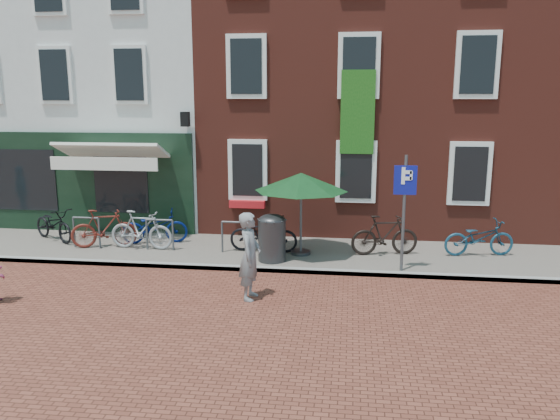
# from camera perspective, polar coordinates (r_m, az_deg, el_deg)

# --- Properties ---
(ground) EXTENTS (80.00, 80.00, 0.00)m
(ground) POSITION_cam_1_polar(r_m,az_deg,el_deg) (13.19, -7.80, -6.17)
(ground) COLOR brown
(sidewalk) EXTENTS (24.00, 3.00, 0.10)m
(sidewalk) POSITION_cam_1_polar(r_m,az_deg,el_deg) (14.36, -2.38, -4.36)
(sidewalk) COLOR slate
(sidewalk) RESTS_ON ground
(building_stucco) EXTENTS (8.00, 8.00, 9.00)m
(building_stucco) POSITION_cam_1_polar(r_m,az_deg,el_deg) (20.85, -16.67, 12.55)
(building_stucco) COLOR silver
(building_stucco) RESTS_ON ground
(building_brick_mid) EXTENTS (6.00, 8.00, 10.00)m
(building_brick_mid) POSITION_cam_1_polar(r_m,az_deg,el_deg) (19.17, 3.41, 14.62)
(building_brick_mid) COLOR maroon
(building_brick_mid) RESTS_ON ground
(building_brick_right) EXTENTS (6.00, 8.00, 10.00)m
(building_brick_right) POSITION_cam_1_polar(r_m,az_deg,el_deg) (19.68, 21.66, 13.76)
(building_brick_right) COLOR maroon
(building_brick_right) RESTS_ON ground
(litter_bin) EXTENTS (0.67, 0.67, 1.22)m
(litter_bin) POSITION_cam_1_polar(r_m,az_deg,el_deg) (13.29, -0.84, -2.63)
(litter_bin) COLOR #353537
(litter_bin) RESTS_ON sidewalk
(parking_sign) EXTENTS (0.50, 0.08, 2.66)m
(parking_sign) POSITION_cam_1_polar(r_m,az_deg,el_deg) (12.59, 12.76, 1.30)
(parking_sign) COLOR #4C4C4F
(parking_sign) RESTS_ON sidewalk
(parasol) EXTENTS (2.32, 2.32, 2.17)m
(parasol) POSITION_cam_1_polar(r_m,az_deg,el_deg) (13.60, 2.20, 3.27)
(parasol) COLOR #4C4C4F
(parasol) RESTS_ON sidewalk
(woman) EXTENTS (0.46, 0.67, 1.78)m
(woman) POSITION_cam_1_polar(r_m,az_deg,el_deg) (11.06, -3.13, -4.78)
(woman) COLOR gray
(woman) RESTS_ON ground
(bicycle_0) EXTENTS (1.81, 1.43, 0.92)m
(bicycle_0) POSITION_cam_1_polar(r_m,az_deg,el_deg) (16.42, -22.38, -1.37)
(bicycle_0) COLOR black
(bicycle_0) RESTS_ON sidewalk
(bicycle_1) EXTENTS (1.76, 1.00, 1.02)m
(bicycle_1) POSITION_cam_1_polar(r_m,az_deg,el_deg) (15.23, -17.76, -1.82)
(bicycle_1) COLOR maroon
(bicycle_1) RESTS_ON sidewalk
(bicycle_2) EXTENTS (1.85, 1.07, 0.92)m
(bicycle_2) POSITION_cam_1_polar(r_m,az_deg,el_deg) (15.29, -12.83, -1.68)
(bicycle_2) COLOR #051452
(bicycle_2) RESTS_ON sidewalk
(bicycle_3) EXTENTS (1.72, 0.58, 1.02)m
(bicycle_3) POSITION_cam_1_polar(r_m,az_deg,el_deg) (14.79, -14.16, -2.00)
(bicycle_3) COLOR gray
(bicycle_3) RESTS_ON sidewalk
(bicycle_4) EXTENTS (1.76, 0.65, 0.92)m
(bicycle_4) POSITION_cam_1_polar(r_m,az_deg,el_deg) (14.11, -1.71, -2.51)
(bicycle_4) COLOR black
(bicycle_4) RESTS_ON sidewalk
(bicycle_5) EXTENTS (1.76, 0.82, 1.02)m
(bicycle_5) POSITION_cam_1_polar(r_m,az_deg,el_deg) (14.05, 10.77, -2.57)
(bicycle_5) COLOR black
(bicycle_5) RESTS_ON sidewalk
(bicycle_6) EXTENTS (1.83, 0.90, 0.92)m
(bicycle_6) POSITION_cam_1_polar(r_m,az_deg,el_deg) (14.62, 19.90, -2.71)
(bicycle_6) COLOR navy
(bicycle_6) RESTS_ON sidewalk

